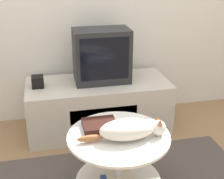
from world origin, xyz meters
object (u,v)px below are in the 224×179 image
at_px(tv, 102,56).
at_px(speaker, 38,82).
at_px(dvd_box, 100,125).
at_px(cat, 130,129).

distance_m(tv, speaker, 0.63).
xyz_separation_m(tv, speaker, (-0.60, -0.03, -0.20)).
bearing_deg(speaker, dvd_box, -64.71).
xyz_separation_m(dvd_box, cat, (0.16, -0.17, 0.04)).
height_order(tv, speaker, tv).
bearing_deg(dvd_box, tv, 78.35).
bearing_deg(cat, dvd_box, 133.77).
height_order(tv, dvd_box, tv).
xyz_separation_m(tv, cat, (-0.02, -1.07, -0.17)).
bearing_deg(tv, speaker, -177.32).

